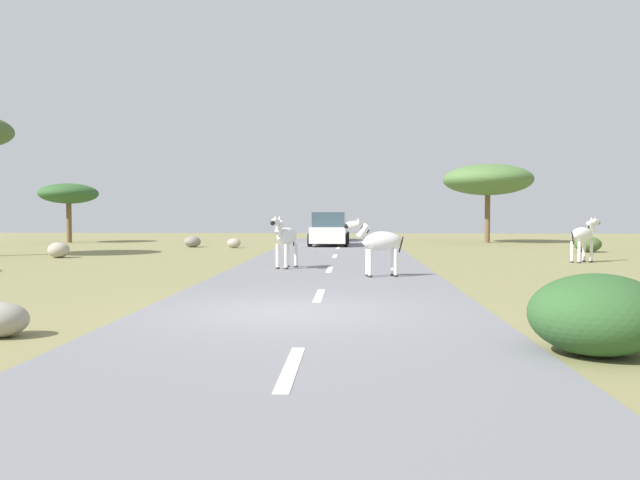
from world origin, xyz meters
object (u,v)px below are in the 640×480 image
Objects in this scene: zebra_0 at (286,237)px; rock_1 at (193,242)px; rock_4 at (59,250)px; bush_1 at (588,244)px; car_1 at (328,228)px; zebra_2 at (378,242)px; tree_2 at (488,180)px; tree_4 at (69,194)px; car_0 at (329,230)px; rock_2 at (0,320)px; zebra_1 at (584,235)px; bush_0 at (598,314)px; rock_0 at (234,243)px.

zebra_0 is 1.94× the size of rock_1.
zebra_0 reaches higher than rock_4.
bush_1 is (12.52, 9.59, -0.65)m from zebra_0.
bush_1 reaches higher than rock_1.
car_1 is 5.28× the size of rock_4.
zebra_2 is at bearing -129.29° from bush_1.
tree_2 is 1.49× the size of tree_4.
rock_2 is at bearing -97.49° from car_0.
rock_1 is (-16.26, 9.34, -0.67)m from zebra_1.
zebra_1 is 1.92× the size of rock_4.
car_0 is 2.66× the size of bush_0.
zebra_2 is 22.52m from tree_2.
car_1 reaches higher than zebra_0.
zebra_2 is 9.24m from bush_0.
zebra_1 is at bearing -61.65° from car_1.
zebra_0 is 23.13m from tree_4.
tree_2 is 6.19× the size of rock_1.
bush_1 is 1.73× the size of rock_0.
tree_2 is at bearing 142.84° from zebra_1.
zebra_2 is 2.05× the size of rock_2.
zebra_1 is at bearing 47.46° from rock_2.
bush_0 reaches higher than bush_1.
rock_0 is (-8.84, 23.62, -0.25)m from bush_0.
bush_0 is 26.62m from rock_1.
zebra_2 is at bearing 55.99° from rock_2.
zebra_1 is at bearing -111.44° from bush_1.
zebra_0 is at bearing 113.59° from bush_0.
bush_0 is 2.43× the size of rock_0.
tree_2 is (9.19, 4.73, 2.86)m from car_0.
tree_2 reaches higher than zebra_1.
bush_0 is 1.41× the size of bush_1.
car_0 is 12.50m from bush_1.
tree_4 is at bearing -171.42° from car_1.
tree_4 is 30.84m from rock_2.
tree_2 reaches higher than bush_1.
tree_4 reaches higher than rock_0.
car_0 is 16.16m from tree_4.
zebra_2 is 26.70m from tree_4.
car_0 is 6.37m from car_1.
bush_1 is (2.50, -9.13, -3.36)m from tree_2.
zebra_0 is at bearing 35.19° from zebra_2.
rock_0 is at bearing 92.58° from rock_2.
bush_1 is at bearing -52.55° from zebra_2.
tree_2 is 32.24m from rock_2.
rock_4 is at bearing -67.08° from tree_4.
rock_1 is (-18.64, 3.26, -0.07)m from bush_1.
tree_2 is 6.31× the size of rock_4.
rock_0 is at bearing 110.51° from bush_0.
rock_4 is at bearing -123.81° from car_1.
rock_0 is at bearing -158.91° from car_0.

